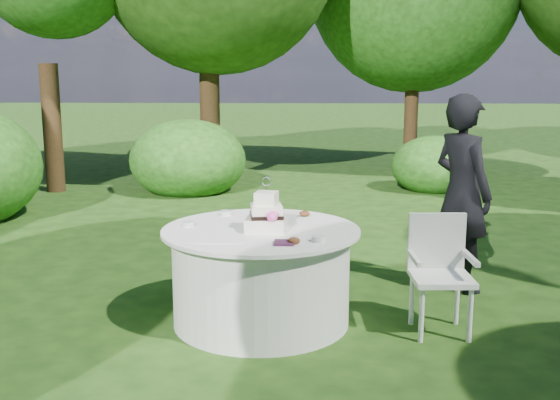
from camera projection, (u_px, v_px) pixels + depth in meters
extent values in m
plane|color=#18380F|center=(261.00, 321.00, 5.28)|extent=(80.00, 80.00, 0.00)
cube|color=#481E3D|center=(284.00, 243.00, 4.67)|extent=(0.14, 0.14, 0.02)
ellipsoid|color=white|center=(216.00, 244.00, 4.66)|extent=(0.48, 0.07, 0.01)
imported|color=black|center=(462.00, 193.00, 5.95)|extent=(0.70, 0.78, 1.80)
cylinder|color=silver|center=(261.00, 277.00, 5.21)|extent=(1.40, 1.40, 0.74)
cylinder|color=silver|center=(261.00, 230.00, 5.14)|extent=(1.56, 1.56, 0.03)
cube|color=white|center=(266.00, 224.00, 5.09)|extent=(0.32, 0.32, 0.10)
cube|color=white|center=(266.00, 211.00, 5.07)|extent=(0.26, 0.26, 0.10)
cube|color=white|center=(266.00, 198.00, 5.05)|extent=(0.19, 0.19, 0.10)
cube|color=black|center=(266.00, 215.00, 5.07)|extent=(0.28, 0.28, 0.03)
sphere|color=#F748AE|center=(272.00, 217.00, 4.94)|extent=(0.08, 0.08, 0.08)
cylinder|color=silver|center=(266.00, 189.00, 5.03)|extent=(0.01, 0.01, 0.05)
torus|color=white|center=(266.00, 181.00, 5.02)|extent=(0.08, 0.02, 0.08)
cube|color=white|center=(441.00, 278.00, 4.97)|extent=(0.46, 0.46, 0.04)
cube|color=silver|center=(436.00, 241.00, 5.12)|extent=(0.45, 0.06, 0.44)
cylinder|color=silver|center=(421.00, 315.00, 4.83)|extent=(0.04, 0.04, 0.42)
cylinder|color=white|center=(470.00, 315.00, 4.84)|extent=(0.04, 0.04, 0.42)
cylinder|color=white|center=(412.00, 299.00, 5.19)|extent=(0.04, 0.04, 0.42)
cylinder|color=silver|center=(457.00, 299.00, 5.19)|extent=(0.04, 0.04, 0.42)
cube|color=white|center=(414.00, 258.00, 4.94)|extent=(0.05, 0.40, 0.04)
cube|color=silver|center=(470.00, 258.00, 4.94)|extent=(0.05, 0.40, 0.04)
cylinder|color=silver|center=(226.00, 213.00, 5.62)|extent=(0.10, 0.10, 0.04)
cylinder|color=silver|center=(189.00, 224.00, 5.21)|extent=(0.10, 0.10, 0.04)
cylinder|color=silver|center=(318.00, 239.00, 4.74)|extent=(0.10, 0.10, 0.04)
ellipsoid|color=#562D16|center=(294.00, 241.00, 4.67)|extent=(0.09, 0.09, 0.05)
ellipsoid|color=#562D16|center=(305.00, 214.00, 5.57)|extent=(0.09, 0.09, 0.05)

